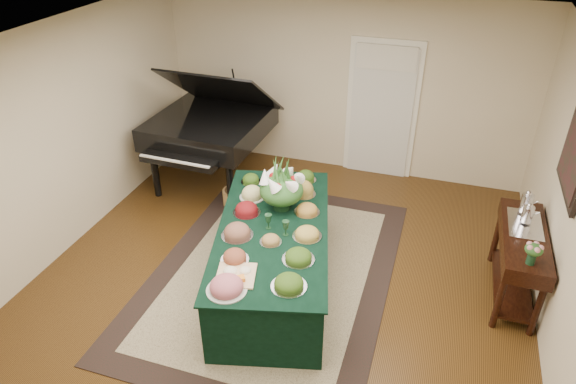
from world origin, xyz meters
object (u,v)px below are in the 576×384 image
(floral_centerpiece, at_px, (281,185))
(mahogany_sideboard, at_px, (522,248))
(grand_piano, at_px, (210,126))
(buffet_table, at_px, (273,256))

(floral_centerpiece, bearing_deg, mahogany_sideboard, 5.33)
(floral_centerpiece, distance_m, mahogany_sideboard, 2.64)
(floral_centerpiece, bearing_deg, grand_piano, 136.51)
(buffet_table, bearing_deg, floral_centerpiece, 94.86)
(buffet_table, height_order, mahogany_sideboard, mahogany_sideboard)
(floral_centerpiece, bearing_deg, buffet_table, -85.14)
(buffet_table, xyz_separation_m, mahogany_sideboard, (2.56, 0.63, 0.25))
(mahogany_sideboard, bearing_deg, grand_piano, 163.10)
(mahogany_sideboard, bearing_deg, buffet_table, -166.09)
(buffet_table, xyz_separation_m, floral_centerpiece, (-0.03, 0.39, 0.69))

